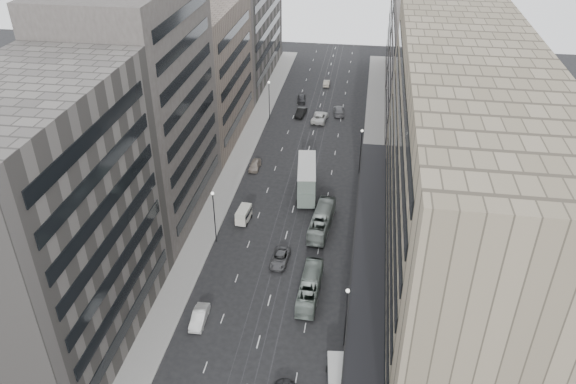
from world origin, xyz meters
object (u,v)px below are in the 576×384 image
Objects in this scene: double_decker at (307,179)px; vw_microbus at (336,374)px; panel_van at (244,214)px; sedan_1 at (199,317)px; sedan_2 at (280,258)px; bus_near at (310,287)px; bus_far at (322,220)px.

double_decker is 2.25× the size of vw_microbus.
double_decker is 2.77× the size of panel_van.
vw_microbus reaches higher than sedan_1.
vw_microbus is at bearing -22.73° from sedan_1.
double_decker reaches higher than vw_microbus.
sedan_1 is at bearing -118.06° from sedan_2.
bus_near reaches higher than panel_van.
vw_microbus is at bearing -84.64° from double_decker.
bus_far is at bearing 4.65° from panel_van.
panel_van is (-11.79, 0.11, -0.21)m from bus_far.
panel_van reaches higher than sedan_1.
bus_far is 2.32× the size of sedan_1.
vw_microbus is 17.97m from sedan_1.
sedan_2 is (-4.80, -8.81, -0.79)m from bus_far.
panel_van is at bearing 131.39° from sedan_2.
bus_far is at bearing -88.45° from bus_near.
sedan_2 is (6.99, -8.92, -0.59)m from panel_van.
bus_near is at bearing -47.82° from sedan_2.
bus_far is at bearing 64.73° from sedan_2.
double_decker is at bearing 88.88° from sedan_2.
sedan_1 is at bearing -112.87° from double_decker.
bus_near is 24.24m from double_decker.
bus_near is 2.11× the size of vw_microbus.
bus_near is 0.94× the size of double_decker.
bus_far is at bearing 92.33° from vw_microbus.
panel_van is at bearing -139.09° from double_decker.
bus_near is 13.78m from vw_microbus.
bus_far is at bearing 58.32° from sedan_1.
bus_far is 10.07m from sedan_2.
sedan_1 is (-16.73, 6.52, -0.58)m from vw_microbus.
bus_near is 18.96m from panel_van.
sedan_2 is (-1.40, -18.01, -2.31)m from double_decker.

